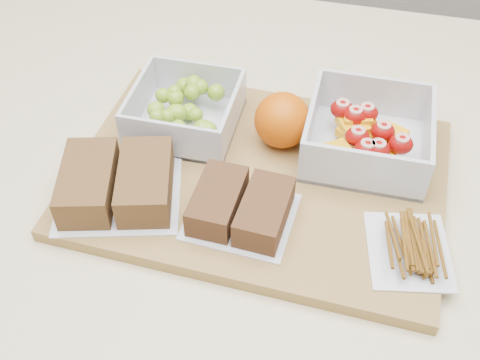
{
  "coord_description": "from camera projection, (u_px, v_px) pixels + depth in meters",
  "views": [
    {
      "loc": [
        0.1,
        -0.45,
        1.41
      ],
      "look_at": [
        -0.01,
        -0.0,
        0.93
      ],
      "focal_mm": 45.0,
      "sensor_mm": 36.0,
      "label": 1
    }
  ],
  "objects": [
    {
      "name": "sandwich_bag_center",
      "position": [
        241.0,
        207.0,
        0.63
      ],
      "size": [
        0.12,
        0.11,
        0.03
      ],
      "color": "silver",
      "rests_on": "cutting_board"
    },
    {
      "name": "grape_container",
      "position": [
        186.0,
        110.0,
        0.74
      ],
      "size": [
        0.12,
        0.12,
        0.05
      ],
      "color": "silver",
      "rests_on": "cutting_board"
    },
    {
      "name": "cutting_board",
      "position": [
        259.0,
        177.0,
        0.7
      ],
      "size": [
        0.43,
        0.32,
        0.02
      ],
      "primitive_type": "cube",
      "rotation": [
        0.0,
        0.0,
        -0.04
      ],
      "color": "olive",
      "rests_on": "counter"
    },
    {
      "name": "fruit_container",
      "position": [
        367.0,
        137.0,
        0.7
      ],
      "size": [
        0.14,
        0.14,
        0.06
      ],
      "color": "silver",
      "rests_on": "cutting_board"
    },
    {
      "name": "orange",
      "position": [
        282.0,
        120.0,
        0.71
      ],
      "size": [
        0.07,
        0.07,
        0.07
      ],
      "primitive_type": "sphere",
      "color": "#CA5204",
      "rests_on": "cutting_board"
    },
    {
      "name": "pretzel_bag",
      "position": [
        410.0,
        245.0,
        0.61
      ],
      "size": [
        0.1,
        0.11,
        0.02
      ],
      "color": "silver",
      "rests_on": "cutting_board"
    },
    {
      "name": "sandwich_bag_left",
      "position": [
        117.0,
        183.0,
        0.65
      ],
      "size": [
        0.16,
        0.15,
        0.04
      ],
      "color": "silver",
      "rests_on": "cutting_board"
    }
  ]
}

